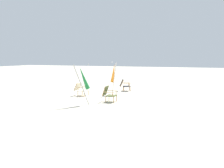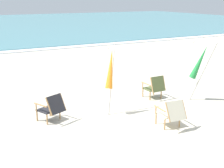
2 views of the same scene
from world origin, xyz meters
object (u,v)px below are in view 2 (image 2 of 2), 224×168
(beach_chair_far_center, at_px, (52,107))
(umbrella_furled_green, at_px, (200,63))
(beach_chair_back_right, at_px, (155,87))
(umbrella_furled_orange, at_px, (111,70))
(beach_chair_front_right, at_px, (172,113))

(beach_chair_far_center, relative_size, umbrella_furled_green, 0.44)
(beach_chair_back_right, relative_size, beach_chair_far_center, 0.93)
(umbrella_furled_orange, bearing_deg, umbrella_furled_green, -7.51)
(beach_chair_far_center, height_order, umbrella_furled_orange, umbrella_furled_orange)
(beach_chair_far_center, xyz_separation_m, umbrella_furled_green, (4.87, -0.56, 0.88))
(beach_chair_back_right, xyz_separation_m, beach_chair_far_center, (-3.73, -0.29, -0.00))
(beach_chair_front_right, distance_m, umbrella_furled_orange, 2.19)
(beach_chair_back_right, bearing_deg, beach_chair_front_right, -115.65)
(beach_chair_back_right, xyz_separation_m, umbrella_furled_green, (1.15, -0.85, 0.88))
(beach_chair_back_right, bearing_deg, umbrella_furled_orange, -167.20)
(beach_chair_far_center, height_order, umbrella_furled_green, umbrella_furled_green)
(beach_chair_back_right, xyz_separation_m, umbrella_furled_orange, (-1.95, -0.44, 0.90))
(beach_chair_far_center, bearing_deg, umbrella_furled_orange, -4.81)
(beach_chair_front_right, bearing_deg, beach_chair_far_center, 143.96)
(umbrella_furled_green, distance_m, umbrella_furled_orange, 3.12)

